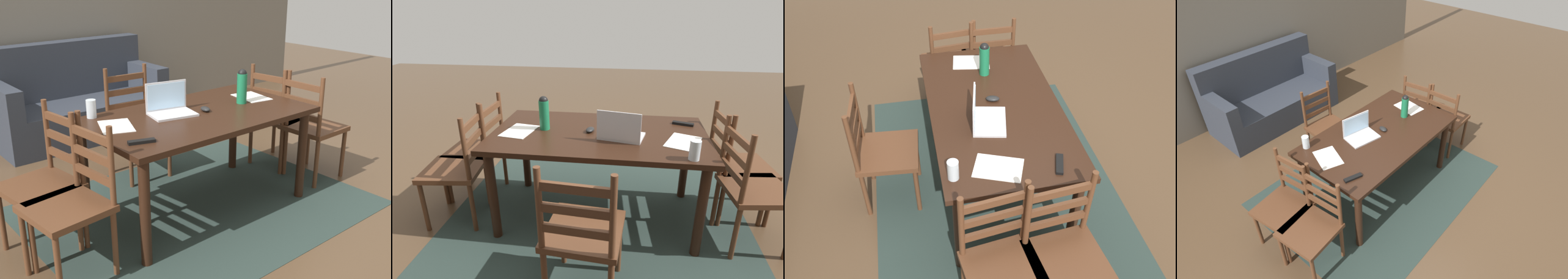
{
  "view_description": "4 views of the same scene",
  "coord_description": "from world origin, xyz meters",
  "views": [
    {
      "loc": [
        -2.19,
        -2.6,
        1.79
      ],
      "look_at": [
        -0.02,
        0.0,
        0.56
      ],
      "focal_mm": 44.76,
      "sensor_mm": 36.0,
      "label": 1
    },
    {
      "loc": [
        -0.23,
        2.32,
        1.67
      ],
      "look_at": [
        0.1,
        -0.07,
        0.66
      ],
      "focal_mm": 29.6,
      "sensor_mm": 36.0,
      "label": 2
    },
    {
      "loc": [
        -2.47,
        0.59,
        2.66
      ],
      "look_at": [
        -0.07,
        0.12,
        0.52
      ],
      "focal_mm": 40.38,
      "sensor_mm": 36.0,
      "label": 3
    },
    {
      "loc": [
        -2.15,
        -1.76,
        2.83
      ],
      "look_at": [
        0.01,
        0.09,
        0.63
      ],
      "focal_mm": 30.27,
      "sensor_mm": 36.0,
      "label": 4
    }
  ],
  "objects": [
    {
      "name": "chair_left_near",
      "position": [
        -1.12,
        -0.18,
        0.46
      ],
      "size": [
        0.48,
        0.48,
        0.95
      ],
      "color": "#56331E",
      "rests_on": "ground"
    },
    {
      "name": "paper_stack_right",
      "position": [
        0.62,
        0.06,
        0.76
      ],
      "size": [
        0.26,
        0.33,
        0.0
      ],
      "primitive_type": "cube",
      "rotation": [
        0.0,
        0.0,
        -0.16
      ],
      "color": "white",
      "rests_on": "dining_table"
    },
    {
      "name": "water_bottle",
      "position": [
        0.44,
        -0.01,
        0.9
      ],
      "size": [
        0.08,
        0.08,
        0.27
      ],
      "color": "#197247",
      "rests_on": "dining_table"
    },
    {
      "name": "chair_left_far",
      "position": [
        -1.12,
        0.19,
        0.46
      ],
      "size": [
        0.49,
        0.49,
        0.95
      ],
      "color": "#56331E",
      "rests_on": "ground"
    },
    {
      "name": "laptop",
      "position": [
        -0.17,
        0.12,
        0.82
      ],
      "size": [
        0.36,
        0.28,
        0.23
      ],
      "color": "silver",
      "rests_on": "dining_table"
    },
    {
      "name": "paper_stack_left",
      "position": [
        -0.62,
        0.11,
        0.76
      ],
      "size": [
        0.3,
        0.35,
        0.0
      ],
      "primitive_type": "cube",
      "rotation": [
        0.0,
        0.0,
        -0.37
      ],
      "color": "white",
      "rests_on": "dining_table"
    },
    {
      "name": "chair_right_far",
      "position": [
        1.12,
        0.18,
        0.46
      ],
      "size": [
        0.49,
        0.49,
        0.95
      ],
      "color": "#56331E",
      "rests_on": "ground"
    },
    {
      "name": "ground_plane",
      "position": [
        0.0,
        0.0,
        0.0
      ],
      "size": [
        14.0,
        14.0,
        0.0
      ],
      "primitive_type": "plane",
      "color": "brown"
    },
    {
      "name": "chair_right_near",
      "position": [
        1.11,
        -0.19,
        0.46
      ],
      "size": [
        0.44,
        0.44,
        0.95
      ],
      "color": "#56331E",
      "rests_on": "ground"
    },
    {
      "name": "area_rug",
      "position": [
        0.0,
        0.0,
        0.0
      ],
      "size": [
        2.48,
        1.91,
        0.01
      ],
      "primitive_type": "cube",
      "color": "#283833",
      "rests_on": "ground"
    },
    {
      "name": "tv_remote",
      "position": [
        -0.67,
        -0.26,
        0.77
      ],
      "size": [
        0.18,
        0.1,
        0.02
      ],
      "primitive_type": "cube",
      "rotation": [
        0.0,
        0.0,
        1.25
      ],
      "color": "black",
      "rests_on": "dining_table"
    },
    {
      "name": "couch",
      "position": [
        0.09,
        2.14,
        0.36
      ],
      "size": [
        1.8,
        0.8,
        1.0
      ],
      "color": "#2D333D",
      "rests_on": "ground"
    },
    {
      "name": "chair_far_head",
      "position": [
        0.0,
        0.84,
        0.46
      ],
      "size": [
        0.47,
        0.47,
        0.95
      ],
      "color": "#56331E",
      "rests_on": "ground"
    },
    {
      "name": "drinking_glass",
      "position": [
        -0.65,
        0.39,
        0.83
      ],
      "size": [
        0.07,
        0.07,
        0.13
      ],
      "primitive_type": "cylinder",
      "color": "silver",
      "rests_on": "dining_table"
    },
    {
      "name": "dining_table",
      "position": [
        0.0,
        0.0,
        0.67
      ],
      "size": [
        1.65,
        0.94,
        0.76
      ],
      "color": "black",
      "rests_on": "ground"
    },
    {
      "name": "computer_mouse",
      "position": [
        0.07,
        -0.0,
        0.78
      ],
      "size": [
        0.08,
        0.11,
        0.03
      ],
      "primitive_type": "ellipsoid",
      "rotation": [
        0.0,
        0.0,
        -0.24
      ],
      "color": "black",
      "rests_on": "dining_table"
    },
    {
      "name": "wall_back",
      "position": [
        0.0,
        2.62,
        1.35
      ],
      "size": [
        8.0,
        0.12,
        2.7
      ],
      "primitive_type": "cube",
      "color": "slate",
      "rests_on": "ground"
    }
  ]
}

